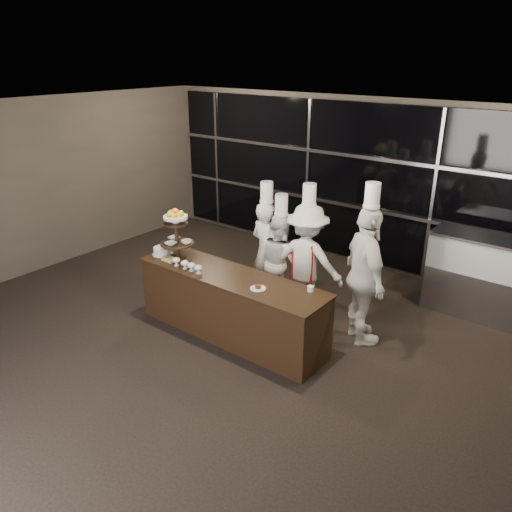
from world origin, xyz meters
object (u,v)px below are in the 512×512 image
Objects in this scene: layer_cake at (163,251)px; chef_c at (307,260)px; chef_a at (266,250)px; chef_d at (365,276)px; display_stand at (176,230)px; display_case at (483,272)px; buffet_counter at (231,305)px; chef_b at (280,260)px.

chef_c is at bearing 35.13° from layer_cake.
layer_cake is 1.58m from chef_a.
chef_d reaches higher than chef_a.
chef_a is at bearing 174.05° from chef_d.
display_stand is 0.48× the size of display_case.
buffet_counter is 9.47× the size of layer_cake.
chef_a is 0.30m from chef_b.
chef_a is at bearing 103.19° from buffet_counter.
chef_a reaches higher than chef_b.
layer_cake is 1.76m from chef_b.
chef_c is (1.73, 1.22, -0.11)m from layer_cake.
chef_a reaches higher than display_stand.
chef_b reaches higher than display_case.
display_stand is at bearing -121.95° from chef_a.
chef_d is at bearing 20.64° from layer_cake.
chef_d is (1.47, -0.16, 0.21)m from chef_b.
display_stand is 1.63m from chef_b.
layer_cake is 0.17× the size of chef_b.
chef_d is at bearing -6.22° from chef_b.
layer_cake is (-0.27, -0.05, -0.37)m from display_stand.
buffet_counter is at bearing -146.31° from chef_d.
display_stand is 0.34× the size of chef_d.
buffet_counter is 1.84m from chef_d.
chef_a is 1.76m from chef_d.
layer_cake is 0.16× the size of chef_a.
chef_b is (0.28, -0.02, -0.08)m from chef_a.
layer_cake is at bearing -143.54° from display_case.
display_case is at bearing 37.99° from display_stand.
chef_c is at bearing 68.44° from buffet_counter.
display_stand is (-1.00, -0.00, 0.87)m from buffet_counter.
buffet_counter is at bearing -132.53° from display_case.
chef_b is at bearing 48.54° from display_stand.
chef_d reaches higher than chef_c.
display_case is at bearing 59.31° from chef_d.
layer_cake is 0.20× the size of display_case.
chef_d is (-1.05, -1.77, 0.28)m from display_case.
chef_a is at bearing -179.88° from chef_c.
chef_b is 0.81× the size of chef_d.
buffet_counter is 1.32m from chef_c.
chef_c is (0.46, 1.17, 0.40)m from buffet_counter.
buffet_counter is 1.37m from layer_cake.
buffet_counter is 1.41× the size of chef_c.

